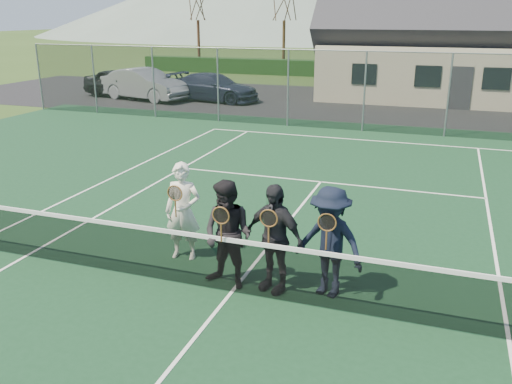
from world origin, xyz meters
TOP-DOWN VIEW (x-y plane):
  - ground at (0.00, 20.00)m, footprint 220.00×220.00m
  - court_surface at (0.00, 0.00)m, footprint 30.00×30.00m
  - tarmac_carpark at (-4.00, 20.00)m, footprint 40.00×12.00m
  - hedge_row at (0.00, 32.00)m, footprint 40.00×1.20m
  - car_a at (-13.70, 18.21)m, footprint 4.67×2.58m
  - car_b at (-12.01, 17.80)m, footprint 5.16×2.82m
  - car_c at (-8.45, 18.63)m, footprint 5.07×2.65m
  - court_markings at (0.00, 0.00)m, footprint 11.03×23.83m
  - tennis_net at (0.00, 0.00)m, footprint 11.68×0.08m
  - perimeter_fence at (0.00, 13.50)m, footprint 30.07×0.07m
  - clubhouse at (4.00, 24.00)m, footprint 15.60×8.20m
  - player_a at (-1.32, 0.95)m, footprint 0.71×0.54m
  - player_b at (-0.14, 0.21)m, footprint 0.99×0.84m
  - player_c at (0.59, 0.34)m, footprint 1.14×0.73m
  - player_d at (1.47, 0.47)m, footprint 1.31×0.98m

SIDE VIEW (x-z plane):
  - ground at x=0.00m, z-range 0.00..0.00m
  - tarmac_carpark at x=-4.00m, z-range 0.00..0.01m
  - court_surface at x=0.00m, z-range 0.00..0.02m
  - court_markings at x=0.00m, z-range 0.02..0.03m
  - tennis_net at x=0.00m, z-range -0.01..1.09m
  - hedge_row at x=0.00m, z-range 0.00..1.10m
  - car_c at x=-8.45m, z-range 0.00..1.40m
  - car_a at x=-13.70m, z-range 0.00..1.51m
  - car_b at x=-12.01m, z-range 0.00..1.61m
  - player_d at x=1.47m, z-range 0.02..1.82m
  - player_b at x=-0.14m, z-range 0.02..1.82m
  - player_c at x=0.59m, z-range 0.02..1.82m
  - player_a at x=-1.32m, z-range 0.02..1.82m
  - perimeter_fence at x=0.00m, z-range 0.01..3.03m
  - clubhouse at x=4.00m, z-range 0.14..7.84m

